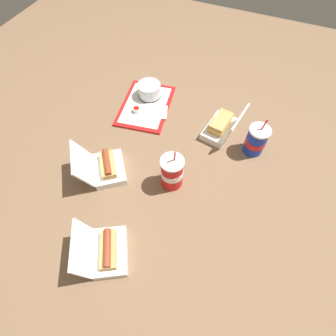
{
  "coord_description": "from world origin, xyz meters",
  "views": [
    {
      "loc": [
        -0.62,
        -0.29,
        1.05
      ],
      "look_at": [
        -0.02,
        -0.04,
        0.05
      ],
      "focal_mm": 28.0,
      "sensor_mm": 36.0,
      "label": 1
    }
  ],
  "objects_px": {
    "soda_cup_left": "(172,172)",
    "cake_container": "(149,90)",
    "food_tray": "(146,105)",
    "clamshell_hotdog_front": "(106,251)",
    "plastic_fork": "(128,114)",
    "clamshell_sandwich_corner": "(221,127)",
    "ketchup_cup": "(137,110)",
    "soda_cup_right": "(256,140)",
    "clamshell_hotdog_left": "(106,167)"
  },
  "relations": [
    {
      "from": "soda_cup_left",
      "to": "cake_container",
      "type": "bearing_deg",
      "value": 35.07
    },
    {
      "from": "food_tray",
      "to": "clamshell_hotdog_front",
      "type": "relative_size",
      "value": 1.64
    },
    {
      "from": "cake_container",
      "to": "plastic_fork",
      "type": "distance_m",
      "value": 0.19
    },
    {
      "from": "food_tray",
      "to": "plastic_fork",
      "type": "distance_m",
      "value": 0.12
    },
    {
      "from": "clamshell_sandwich_corner",
      "to": "clamshell_hotdog_front",
      "type": "distance_m",
      "value": 0.81
    },
    {
      "from": "clamshell_hotdog_front",
      "to": "soda_cup_left",
      "type": "distance_m",
      "value": 0.41
    },
    {
      "from": "ketchup_cup",
      "to": "clamshell_sandwich_corner",
      "type": "distance_m",
      "value": 0.47
    },
    {
      "from": "cake_container",
      "to": "clamshell_sandwich_corner",
      "type": "xyz_separation_m",
      "value": [
        -0.1,
        -0.45,
        -0.01
      ]
    },
    {
      "from": "clamshell_hotdog_front",
      "to": "soda_cup_right",
      "type": "height_order",
      "value": "soda_cup_right"
    },
    {
      "from": "food_tray",
      "to": "soda_cup_right",
      "type": "xyz_separation_m",
      "value": [
        -0.07,
        -0.62,
        0.07
      ]
    },
    {
      "from": "clamshell_sandwich_corner",
      "to": "cake_container",
      "type": "bearing_deg",
      "value": 77.68
    },
    {
      "from": "clamshell_hotdog_left",
      "to": "soda_cup_right",
      "type": "relative_size",
      "value": 1.29
    },
    {
      "from": "ketchup_cup",
      "to": "food_tray",
      "type": "bearing_deg",
      "value": -18.52
    },
    {
      "from": "food_tray",
      "to": "cake_container",
      "type": "bearing_deg",
      "value": 8.33
    },
    {
      "from": "food_tray",
      "to": "clamshell_hotdog_front",
      "type": "height_order",
      "value": "clamshell_hotdog_front"
    },
    {
      "from": "clamshell_hotdog_front",
      "to": "food_tray",
      "type": "bearing_deg",
      "value": 15.24
    },
    {
      "from": "ketchup_cup",
      "to": "plastic_fork",
      "type": "distance_m",
      "value": 0.05
    },
    {
      "from": "plastic_fork",
      "to": "clamshell_hotdog_front",
      "type": "height_order",
      "value": "clamshell_hotdog_front"
    },
    {
      "from": "food_tray",
      "to": "cake_container",
      "type": "height_order",
      "value": "cake_container"
    },
    {
      "from": "ketchup_cup",
      "to": "clamshell_hotdog_left",
      "type": "bearing_deg",
      "value": -173.78
    },
    {
      "from": "clamshell_sandwich_corner",
      "to": "soda_cup_right",
      "type": "relative_size",
      "value": 1.06
    },
    {
      "from": "cake_container",
      "to": "clamshell_hotdog_left",
      "type": "height_order",
      "value": "clamshell_hotdog_left"
    },
    {
      "from": "soda_cup_right",
      "to": "plastic_fork",
      "type": "bearing_deg",
      "value": 93.0
    },
    {
      "from": "clamshell_hotdog_front",
      "to": "cake_container",
      "type": "bearing_deg",
      "value": 14.64
    },
    {
      "from": "food_tray",
      "to": "clamshell_sandwich_corner",
      "type": "height_order",
      "value": "clamshell_sandwich_corner"
    },
    {
      "from": "cake_container",
      "to": "clamshell_hotdog_left",
      "type": "distance_m",
      "value": 0.54
    },
    {
      "from": "clamshell_hotdog_left",
      "to": "soda_cup_left",
      "type": "xyz_separation_m",
      "value": [
        0.07,
        -0.3,
        0.05
      ]
    },
    {
      "from": "clamshell_hotdog_left",
      "to": "food_tray",
      "type": "bearing_deg",
      "value": 2.61
    },
    {
      "from": "food_tray",
      "to": "cake_container",
      "type": "distance_m",
      "value": 0.09
    },
    {
      "from": "soda_cup_right",
      "to": "soda_cup_left",
      "type": "height_order",
      "value": "soda_cup_left"
    },
    {
      "from": "clamshell_hotdog_left",
      "to": "clamshell_hotdog_front",
      "type": "relative_size",
      "value": 1.1
    },
    {
      "from": "cake_container",
      "to": "clamshell_hotdog_left",
      "type": "xyz_separation_m",
      "value": [
        -0.54,
        -0.03,
        -0.01
      ]
    },
    {
      "from": "food_tray",
      "to": "ketchup_cup",
      "type": "relative_size",
      "value": 10.17
    },
    {
      "from": "clamshell_hotdog_front",
      "to": "soda_cup_right",
      "type": "relative_size",
      "value": 1.17
    },
    {
      "from": "clamshell_hotdog_left",
      "to": "soda_cup_left",
      "type": "distance_m",
      "value": 0.31
    },
    {
      "from": "plastic_fork",
      "to": "clamshell_sandwich_corner",
      "type": "height_order",
      "value": "clamshell_sandwich_corner"
    },
    {
      "from": "clamshell_hotdog_left",
      "to": "soda_cup_right",
      "type": "bearing_deg",
      "value": -56.65
    },
    {
      "from": "ketchup_cup",
      "to": "soda_cup_left",
      "type": "xyz_separation_m",
      "value": [
        -0.33,
        -0.35,
        0.06
      ]
    },
    {
      "from": "clamshell_hotdog_front",
      "to": "clamshell_sandwich_corner",
      "type": "bearing_deg",
      "value": -16.13
    },
    {
      "from": "clamshell_hotdog_front",
      "to": "soda_cup_left",
      "type": "bearing_deg",
      "value": -14.96
    },
    {
      "from": "food_tray",
      "to": "ketchup_cup",
      "type": "bearing_deg",
      "value": 161.48
    },
    {
      "from": "clamshell_sandwich_corner",
      "to": "soda_cup_right",
      "type": "xyz_separation_m",
      "value": [
        -0.05,
        -0.18,
        0.03
      ]
    },
    {
      "from": "cake_container",
      "to": "clamshell_hotdog_left",
      "type": "relative_size",
      "value": 0.48
    },
    {
      "from": "clamshell_sandwich_corner",
      "to": "soda_cup_left",
      "type": "relative_size",
      "value": 0.97
    },
    {
      "from": "clamshell_sandwich_corner",
      "to": "clamshell_hotdog_front",
      "type": "bearing_deg",
      "value": 163.87
    },
    {
      "from": "soda_cup_right",
      "to": "soda_cup_left",
      "type": "relative_size",
      "value": 0.92
    },
    {
      "from": "clamshell_hotdog_front",
      "to": "soda_cup_left",
      "type": "height_order",
      "value": "soda_cup_left"
    },
    {
      "from": "soda_cup_right",
      "to": "soda_cup_left",
      "type": "xyz_separation_m",
      "value": [
        -0.33,
        0.3,
        0.01
      ]
    },
    {
      "from": "plastic_fork",
      "to": "clamshell_sandwich_corner",
      "type": "xyz_separation_m",
      "value": [
        0.09,
        -0.5,
        0.03
      ]
    },
    {
      "from": "ketchup_cup",
      "to": "soda_cup_left",
      "type": "height_order",
      "value": "soda_cup_left"
    }
  ]
}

